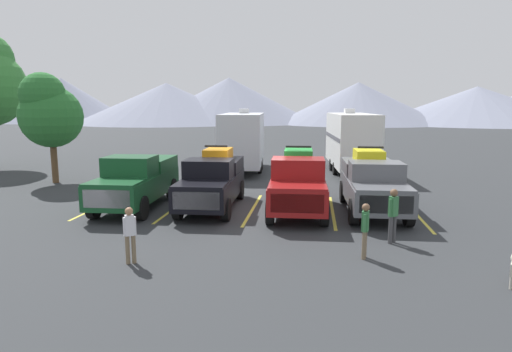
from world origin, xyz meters
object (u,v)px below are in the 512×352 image
Objects in this scene: pickup_truck_d at (372,182)px; person_b at (393,212)px; camper_trailer_b at (351,139)px; person_a at (365,227)px; pickup_truck_a at (137,180)px; pickup_truck_c at (298,182)px; person_c at (130,231)px; camper_trailer_a at (243,139)px; pickup_truck_b at (213,180)px.

pickup_truck_d is 3.26× the size of person_b.
camper_trailer_b is 15.74m from person_a.
person_a is (8.64, -5.13, -0.23)m from pickup_truck_a.
pickup_truck_a is at bearing -177.31° from pickup_truck_d.
camper_trailer_b is (2.87, 10.49, 0.87)m from pickup_truck_c.
pickup_truck_a is at bearing 110.82° from person_c.
camper_trailer_a is (-3.85, 10.22, 0.87)m from pickup_truck_c.
camper_trailer_a reaches higher than pickup_truck_c.
person_b is 7.72m from person_c.
person_a is 1.01× the size of person_c.
pickup_truck_c is at bearing 0.46° from pickup_truck_a.
camper_trailer_a is (2.76, 10.27, 0.94)m from pickup_truck_a.
pickup_truck_c reaches higher than person_c.
pickup_truck_c reaches higher than pickup_truck_a.
pickup_truck_c is 3.26× the size of person_b.
pickup_truck_a is 1.03× the size of pickup_truck_d.
camper_trailer_a is (-0.35, 9.92, 0.93)m from pickup_truck_b.
pickup_truck_d is 11.96m from camper_trailer_a.
camper_trailer_a is 4.80× the size of person_b.
pickup_truck_d is at bearing 2.69° from pickup_truck_a.
camper_trailer_a is 15.54m from person_b.
pickup_truck_c is 0.68× the size of camper_trailer_a.
camper_trailer_b is 5.06× the size of person_b.
pickup_truck_a is 3.69× the size of person_c.
person_a is (-0.88, -5.58, -0.27)m from pickup_truck_d.
pickup_truck_c is at bearing -172.30° from pickup_truck_d.
pickup_truck_b is 3.61× the size of person_c.
camper_trailer_a is 16.67m from person_c.
camper_trailer_a is at bearing 110.88° from person_a.
pickup_truck_b reaches higher than person_b.
person_b is (6.52, -3.98, -0.17)m from pickup_truck_b.
person_b reaches higher than person_c.
person_a is at bearing -69.12° from camper_trailer_a.
pickup_truck_d is at bearing -89.74° from camper_trailer_b.
camper_trailer_b is 5.55× the size of person_c.
person_b is at bearing 56.52° from person_a.
person_b is 1.10× the size of person_c.
pickup_truck_a reaches higher than person_b.
camper_trailer_b reaches higher than pickup_truck_c.
person_a is at bearing 11.11° from person_c.
camper_trailer_b is 18.35m from person_c.
camper_trailer_a reaches higher than person_c.
pickup_truck_d reaches higher than person_c.
pickup_truck_d is 4.08m from person_b.
camper_trailer_b is at bearing 58.02° from pickup_truck_b.
pickup_truck_d is 0.64× the size of camper_trailer_b.
pickup_truck_a is 3.67× the size of person_a.
person_c is at bearing -168.89° from person_a.
pickup_truck_b is 3.59× the size of person_a.
camper_trailer_a is at bearing 74.94° from pickup_truck_a.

